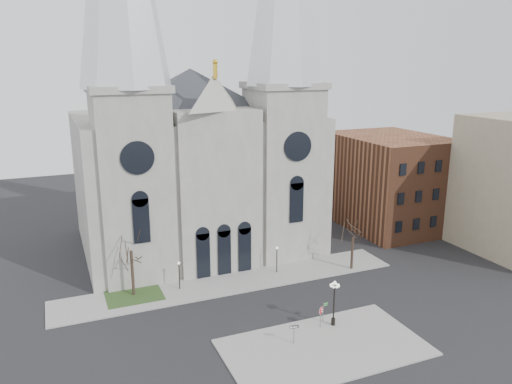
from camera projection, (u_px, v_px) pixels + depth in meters
name	position (u px, v px, depth m)	size (l,w,h in m)	color
ground	(271.00, 328.00, 47.93)	(160.00, 160.00, 0.00)	black
sidewalk_near	(324.00, 347.00, 44.57)	(18.00, 10.00, 0.14)	gray
sidewalk_far	(232.00, 282.00, 57.74)	(40.00, 6.00, 0.14)	gray
grass_patch	(134.00, 295.00, 54.52)	(6.00, 5.00, 0.18)	#28461E
cathedral	(198.00, 113.00, 63.68)	(33.00, 26.66, 54.00)	gray
bg_building_brick	(389.00, 181.00, 77.01)	(14.00, 18.00, 14.00)	brown
tree_left	(131.00, 248.00, 53.13)	(3.20, 3.20, 7.50)	#2D2119
tree_right	(353.00, 235.00, 60.44)	(3.20, 3.20, 6.00)	#2D2119
ped_lamp_left	(179.00, 271.00, 55.37)	(0.32, 0.32, 3.26)	black
ped_lamp_right	(277.00, 255.00, 59.85)	(0.32, 0.32, 3.26)	black
stop_sign	(321.00, 312.00, 47.46)	(0.77, 0.17, 2.15)	slate
globe_lamp	(334.00, 298.00, 47.52)	(1.02, 1.02, 4.60)	black
one_way_sign	(294.00, 330.00, 44.77)	(0.81, 0.21, 1.88)	slate
street_name_sign	(324.00, 310.00, 48.68)	(0.62, 0.20, 1.98)	slate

